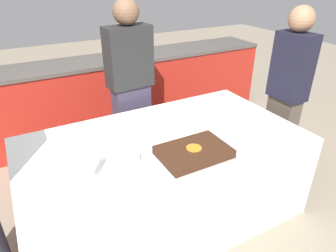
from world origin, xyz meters
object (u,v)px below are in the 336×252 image
Objects in this scene: cake at (194,152)px; wine_glass at (90,162)px; person_seated_right at (287,93)px; plate_stack at (124,158)px; person_cutting_cake at (131,87)px.

wine_glass reaches higher than cake.
cake is at bearing -76.01° from person_seated_right.
plate_stack is 0.27m from wine_glass.
person_cutting_cake is (0.68, 1.03, -0.00)m from wine_glass.
person_cutting_cake is (0.44, 0.94, 0.11)m from plate_stack.
wine_glass is 1.24m from person_cutting_cake.
person_cutting_cake is 1.44m from person_seated_right.
person_cutting_cake reaches higher than person_seated_right.
person_cutting_cake is at bearing 56.66° from wine_glass.
person_seated_right is at bearing 13.99° from cake.
cake reaches higher than plate_stack.
person_seated_right reaches higher than cake.
cake is 2.48× the size of wine_glass.
person_seated_right is (1.20, -0.80, -0.02)m from person_cutting_cake.
person_cutting_cake is at bearing 90.00° from cake.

